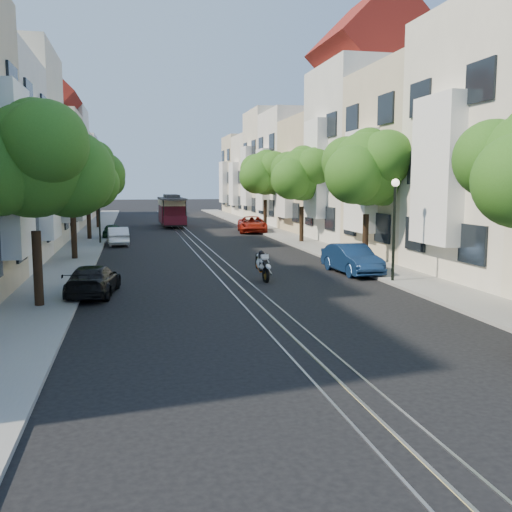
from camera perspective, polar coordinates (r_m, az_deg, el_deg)
ground at (r=45.85m, az=-7.02°, el=2.13°), size 200.00×200.00×0.00m
sidewalk_east at (r=47.05m, az=1.81°, el=2.38°), size 2.50×80.00×0.12m
sidewalk_west at (r=45.76m, az=-16.10°, el=1.96°), size 2.50×80.00×0.12m
rail_left at (r=45.80m, az=-7.71°, el=2.12°), size 0.06×80.00×0.02m
rail_slot at (r=45.85m, az=-7.02°, el=2.14°), size 0.06×80.00×0.02m
rail_right at (r=45.90m, az=-6.34°, el=2.15°), size 0.06×80.00×0.02m
lane_line at (r=45.85m, az=-7.02°, el=2.13°), size 0.08×80.00×0.01m
townhouses_east at (r=48.14m, az=7.26°, el=8.54°), size 7.75×72.00×12.00m
townhouses_west at (r=46.06m, az=-22.13°, el=8.00°), size 7.75×72.00×11.76m
tree_e_b at (r=28.81m, az=11.18°, el=8.42°), size 4.93×4.08×6.68m
tree_e_c at (r=39.15m, az=4.73°, el=8.01°), size 4.84×3.99×6.52m
tree_e_d at (r=49.78m, az=1.01°, el=8.20°), size 5.01×4.16×6.85m
tree_w_a at (r=19.69m, az=-21.28°, el=8.64°), size 4.93×4.08×6.68m
tree_w_b at (r=31.60m, az=-17.86°, el=7.49°), size 4.72×3.87×6.27m
tree_w_c at (r=42.57m, az=-16.46°, el=8.32°), size 5.13×4.28×7.09m
tree_w_d at (r=53.54m, az=-15.60°, el=7.58°), size 4.84×3.99×6.52m
lamp_east at (r=23.91m, az=13.68°, el=4.08°), size 0.32×0.32×4.16m
lamp_west at (r=39.56m, az=-15.44°, el=5.23°), size 0.32×0.32×4.16m
sportbike_rider at (r=24.15m, az=0.61°, el=-0.82°), size 0.49×1.94×1.33m
cable_car at (r=54.43m, az=-8.43°, el=4.64°), size 2.36×7.20×2.76m
parked_car_e_mid at (r=26.33m, az=9.56°, el=-0.29°), size 1.67×4.15×1.34m
parked_car_e_far at (r=47.49m, az=-0.38°, el=3.17°), size 2.83×5.09×1.35m
parked_car_w_near at (r=21.73m, az=-15.96°, el=-2.36°), size 2.04×4.06×1.13m
parked_car_w_mid at (r=38.96m, az=-13.63°, el=1.95°), size 1.53×3.74×1.21m
parked_car_w_far at (r=43.96m, az=-14.12°, el=2.46°), size 1.54×3.32×1.10m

